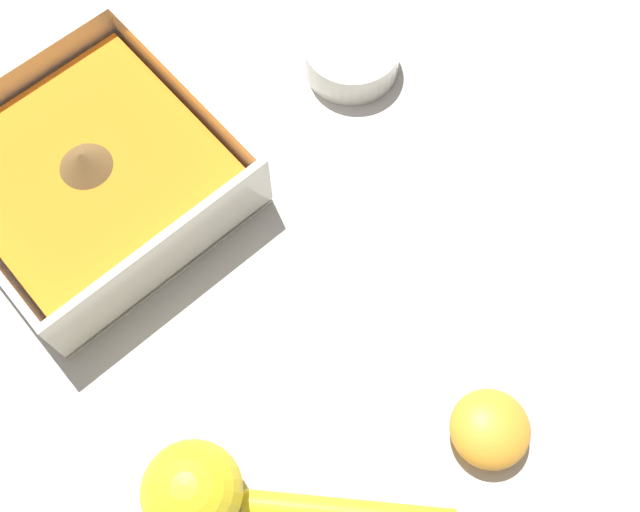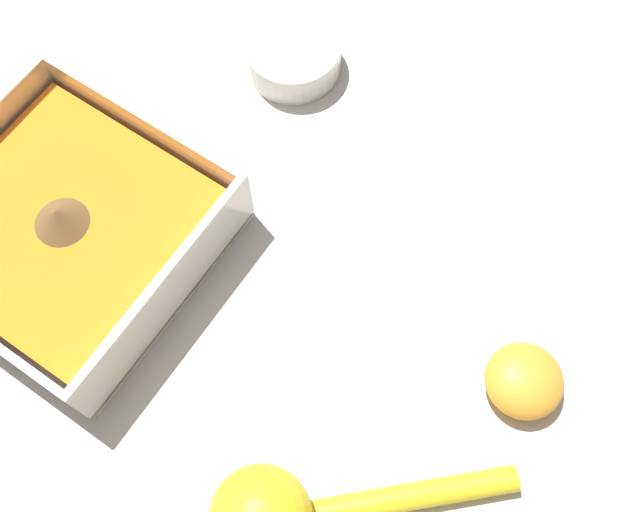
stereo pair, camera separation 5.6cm
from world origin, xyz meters
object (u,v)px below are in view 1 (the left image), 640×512
(lemon_squeezer, at_px, (215,494))
(lemon_half, at_px, (490,429))
(spice_bowl, at_px, (351,56))
(square_dish, at_px, (93,179))

(lemon_squeezer, bearing_deg, lemon_half, -161.35)
(spice_bowl, distance_m, lemon_half, 0.33)
(spice_bowl, bearing_deg, lemon_half, -115.60)
(spice_bowl, bearing_deg, square_dish, 169.80)
(lemon_squeezer, bearing_deg, square_dish, -60.12)
(spice_bowl, height_order, lemon_squeezer, lemon_squeezer)
(lemon_squeezer, height_order, lemon_half, lemon_squeezer)
(spice_bowl, xyz_separation_m, lemon_half, (-0.14, -0.30, 0.00))
(square_dish, bearing_deg, lemon_half, -74.67)
(square_dish, distance_m, lemon_squeezer, 0.26)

